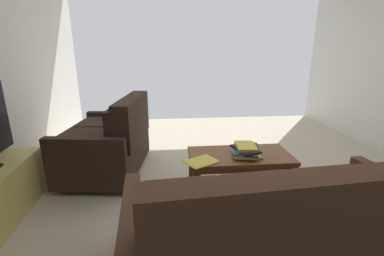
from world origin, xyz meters
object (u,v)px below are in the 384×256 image
(book_stack, at_px, (246,151))
(coffee_table, at_px, (240,161))
(sofa_main, at_px, (281,227))
(loveseat_near, at_px, (110,142))
(tv_remote, at_px, (256,146))
(loose_magazine, at_px, (201,161))

(book_stack, bearing_deg, coffee_table, -49.88)
(coffee_table, relative_size, book_stack, 2.99)
(coffee_table, bearing_deg, book_stack, 130.12)
(sofa_main, xyz_separation_m, loveseat_near, (1.37, -1.65, 0.02))
(book_stack, relative_size, tv_remote, 2.03)
(loveseat_near, distance_m, book_stack, 1.58)
(book_stack, bearing_deg, loose_magazine, 12.95)
(coffee_table, bearing_deg, tv_remote, -140.74)
(coffee_table, bearing_deg, loose_magazine, 20.48)
(loveseat_near, relative_size, book_stack, 3.78)
(sofa_main, xyz_separation_m, tv_remote, (-0.24, -1.22, 0.07))
(sofa_main, height_order, loose_magazine, sofa_main)
(sofa_main, distance_m, book_stack, 1.00)
(loveseat_near, xyz_separation_m, tv_remote, (-1.61, 0.43, 0.05))
(loveseat_near, distance_m, coffee_table, 1.52)
(book_stack, height_order, tv_remote, book_stack)
(loose_magazine, bearing_deg, tv_remote, -92.73)
(coffee_table, height_order, book_stack, book_stack)
(loveseat_near, distance_m, tv_remote, 1.66)
(sofa_main, xyz_separation_m, book_stack, (-0.06, -0.99, 0.11))
(book_stack, height_order, loose_magazine, book_stack)
(loveseat_near, height_order, book_stack, loveseat_near)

